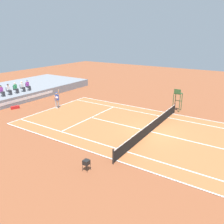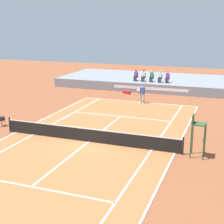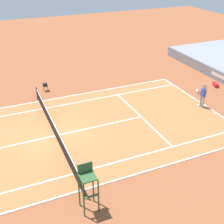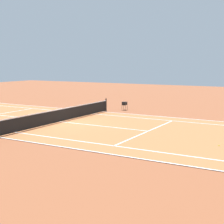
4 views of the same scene
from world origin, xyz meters
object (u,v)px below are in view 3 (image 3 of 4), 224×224
Objects in this scene: tennis_ball at (204,115)px; equipment_bag at (216,85)px; umpire_chair at (88,182)px; ball_hopper at (45,85)px; tennis_player at (203,95)px.

tennis_ball is 5.91m from equipment_bag.
ball_hopper is at bearing 176.09° from umpire_chair.
tennis_player is 4.72m from equipment_bag.
umpire_chair reaches higher than tennis_player.
ball_hopper is (-14.08, 0.96, -0.98)m from umpire_chair.
tennis_player is 13.09m from umpire_chair.
umpire_chair is at bearing -64.73° from tennis_ball.
tennis_ball is at bearing 47.62° from ball_hopper.
ball_hopper is at bearing -132.38° from tennis_ball.
equipment_bag is at bearing 70.44° from ball_hopper.
tennis_ball is at bearing -48.56° from equipment_bag.
equipment_bag reaches higher than tennis_ball.
tennis_player is 2.18× the size of equipment_bag.
ball_hopper is at bearing -126.60° from tennis_player.
tennis_ball is 12.05m from umpire_chair.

